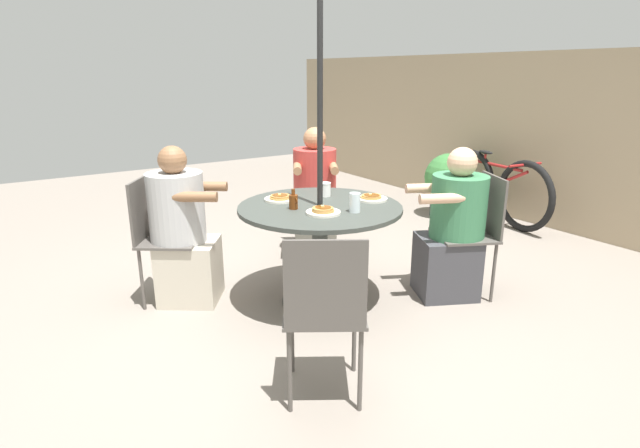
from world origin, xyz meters
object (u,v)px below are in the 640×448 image
at_px(patio_chair_south, 314,195).
at_px(potted_shrub, 448,182).
at_px(patio_chair_east, 475,227).
at_px(pancake_plate_c, 280,198).
at_px(pancake_plate_b, 323,211).
at_px(drinking_glass_a, 355,203).
at_px(diner_west, 183,234).
at_px(pancake_plate_a, 372,198).
at_px(patio_chair_west, 159,232).
at_px(bicycle, 496,188).
at_px(diner_east, 452,232).
at_px(patio_chair_north, 325,307).
at_px(coffee_cup, 325,189).
at_px(syrup_bottle, 293,201).
at_px(patio_table, 320,225).
at_px(diner_south, 315,199).

relative_size(patio_chair_south, potted_shrub, 1.24).
relative_size(patio_chair_east, pancake_plate_c, 3.98).
relative_size(pancake_plate_b, drinking_glass_a, 1.76).
xyz_separation_m(diner_west, pancake_plate_a, (0.65, 1.20, 0.23)).
distance_m(patio_chair_west, pancake_plate_b, 1.22).
relative_size(patio_chair_south, pancake_plate_a, 3.98).
distance_m(pancake_plate_a, pancake_plate_b, 0.51).
bearing_deg(bicycle, diner_east, -52.38).
relative_size(patio_chair_north, coffee_cup, 8.82).
xyz_separation_m(patio_chair_west, pancake_plate_c, (0.39, 0.78, 0.22)).
bearing_deg(bicycle, potted_shrub, -139.91).
xyz_separation_m(patio_chair_east, pancake_plate_b, (-0.33, -1.13, 0.22)).
xyz_separation_m(pancake_plate_a, syrup_bottle, (-0.10, -0.60, 0.04)).
distance_m(patio_table, patio_chair_south, 1.16).
relative_size(diner_east, pancake_plate_b, 4.90).
bearing_deg(bicycle, syrup_bottle, -70.26).
relative_size(patio_chair_west, diner_west, 0.80).
relative_size(patio_chair_north, syrup_bottle, 6.56).
relative_size(pancake_plate_c, bicycle, 0.15).
relative_size(patio_chair_south, diner_west, 0.80).
bearing_deg(pancake_plate_c, patio_chair_west, -116.46).
bearing_deg(bicycle, diner_west, -80.76).
bearing_deg(diner_south, coffee_cup, 94.24).
bearing_deg(syrup_bottle, diner_west, -132.17).
relative_size(patio_chair_east, coffee_cup, 8.82).
height_order(patio_chair_south, pancake_plate_a, patio_chair_south).
height_order(diner_south, potted_shrub, diner_south).
xyz_separation_m(diner_south, coffee_cup, (0.63, -0.32, 0.26)).
relative_size(patio_chair_south, patio_chair_west, 1.00).
distance_m(patio_chair_south, syrup_bottle, 1.27).
distance_m(patio_chair_east, diner_east, 0.18).
xyz_separation_m(diner_east, diner_south, (-1.28, -0.37, 0.03)).
xyz_separation_m(pancake_plate_c, coffee_cup, (0.08, 0.34, 0.04)).
height_order(diner_east, patio_chair_south, diner_east).
relative_size(patio_table, patio_chair_east, 1.26).
bearing_deg(diner_west, bicycle, 126.48).
relative_size(patio_chair_north, bicycle, 0.58).
relative_size(diner_east, drinking_glass_a, 8.63).
height_order(patio_chair_north, patio_chair_west, same).
bearing_deg(pancake_plate_b, bicycle, 105.70).
relative_size(diner_east, potted_shrub, 1.53).
distance_m(patio_chair_east, potted_shrub, 2.17).
bearing_deg(coffee_cup, patio_chair_east, 49.38).
relative_size(diner_west, pancake_plate_b, 5.00).
bearing_deg(diner_south, pancake_plate_b, 90.52).
xyz_separation_m(patio_chair_west, potted_shrub, (-0.40, 3.44, -0.13)).
bearing_deg(diner_south, patio_table, 90.00).
xyz_separation_m(patio_table, syrup_bottle, (-0.03, -0.20, 0.20)).
bearing_deg(diner_south, patio_chair_south, -90.00).
height_order(patio_table, pancake_plate_a, pancake_plate_a).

